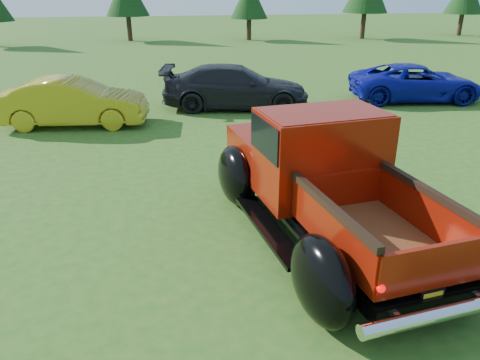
{
  "coord_description": "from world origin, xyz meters",
  "views": [
    {
      "loc": [
        -0.79,
        -6.82,
        4.08
      ],
      "look_at": [
        0.37,
        0.2,
        1.07
      ],
      "focal_mm": 35.0,
      "sensor_mm": 36.0,
      "label": 1
    }
  ],
  "objects": [
    {
      "name": "ground",
      "position": [
        0.0,
        0.0,
        0.0
      ],
      "size": [
        120.0,
        120.0,
        0.0
      ],
      "primitive_type": "plane",
      "color": "#275A19",
      "rests_on": "ground"
    },
    {
      "name": "pickup_truck",
      "position": [
        1.78,
        0.34,
        1.01
      ],
      "size": [
        3.39,
        6.01,
        2.14
      ],
      "rotation": [
        0.0,
        0.0,
        0.15
      ],
      "color": "black",
      "rests_on": "ground"
    },
    {
      "name": "show_car_yellow",
      "position": [
        -3.5,
        7.84,
        0.72
      ],
      "size": [
        4.5,
        1.93,
        1.44
      ],
      "primitive_type": "imported",
      "rotation": [
        0.0,
        0.0,
        1.48
      ],
      "color": "#B49C18",
      "rests_on": "ground"
    },
    {
      "name": "show_car_grey",
      "position": [
        1.71,
        9.25,
        0.74
      ],
      "size": [
        5.33,
        2.85,
        1.47
      ],
      "primitive_type": "imported",
      "rotation": [
        0.0,
        0.0,
        1.41
      ],
      "color": "black",
      "rests_on": "ground"
    },
    {
      "name": "show_car_blue",
      "position": [
        8.5,
        9.25,
        0.67
      ],
      "size": [
        5.03,
        2.79,
        1.33
      ],
      "primitive_type": "imported",
      "rotation": [
        0.0,
        0.0,
        1.44
      ],
      "color": "#0D118F",
      "rests_on": "ground"
    }
  ]
}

